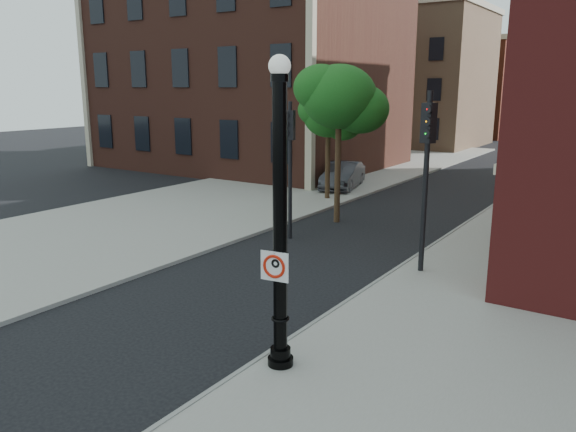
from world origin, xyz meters
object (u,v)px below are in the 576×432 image
Objects in this scene: traffic_signal_right at (427,154)px; traffic_signal_left at (290,148)px; no_parking_sign at (275,266)px; parked_car at (343,176)px; lamppost at (280,234)px.

traffic_signal_left is at bearing -177.26° from traffic_signal_right.
traffic_signal_left is 0.93× the size of traffic_signal_right.
no_parking_sign reaches higher than parked_car.
parked_car is at bearing 143.08° from traffic_signal_right.
parked_car is (-8.52, 18.50, -1.45)m from no_parking_sign.
lamppost reaches higher than traffic_signal_left.
lamppost is 20.34m from parked_car.
parked_car is 14.55m from traffic_signal_right.
traffic_signal_left is 5.63m from traffic_signal_right.
lamppost is 0.61m from no_parking_sign.
no_parking_sign is 7.35m from traffic_signal_right.
no_parking_sign is 0.13× the size of parked_car.
no_parking_sign is at bearing -97.61° from lamppost.
lamppost is 1.12× the size of traffic_signal_right.
traffic_signal_right is (8.72, -11.29, 2.86)m from parked_car.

